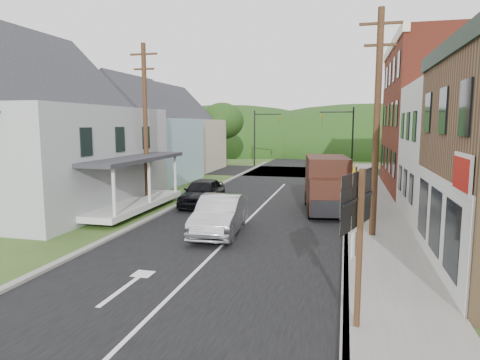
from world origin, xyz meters
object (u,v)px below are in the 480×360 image
Objects in this scene: dark_sedan at (203,193)px; warning_sign at (355,186)px; silver_sedan at (220,215)px; route_sign_cluster at (358,226)px; delivery_van at (327,185)px.

warning_sign is at bearing -25.85° from dark_sedan.
route_sign_cluster reaches higher than silver_sedan.
warning_sign reaches higher than silver_sedan.
route_sign_cluster reaches higher than dark_sedan.
delivery_van is at bearing 113.86° from route_sign_cluster.
route_sign_cluster is at bearing -92.48° from delivery_van.
warning_sign is (5.51, 1.97, 1.14)m from silver_sedan.
delivery_van is 3.93m from warning_sign.
route_sign_cluster is at bearing -59.23° from silver_sedan.
silver_sedan is 6.27m from dark_sedan.
warning_sign is at bearing 15.00° from silver_sedan.
warning_sign is at bearing -77.69° from delivery_van.
route_sign_cluster is at bearing -71.46° from warning_sign.
dark_sedan is 6.91m from delivery_van.
route_sign_cluster reaches higher than warning_sign.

